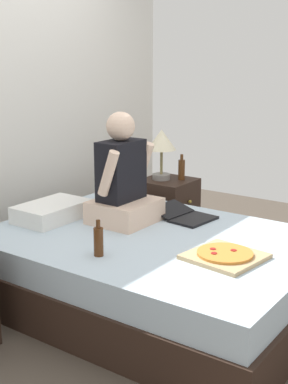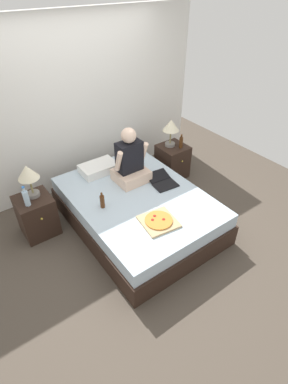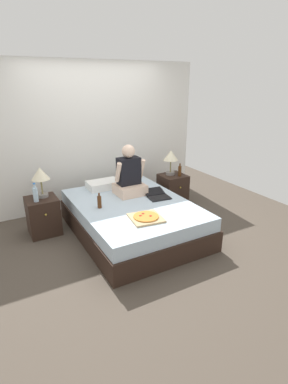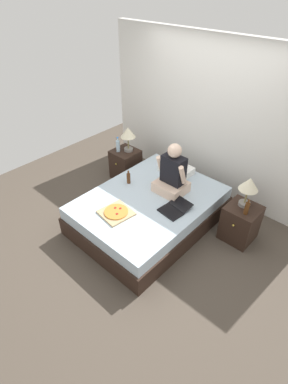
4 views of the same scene
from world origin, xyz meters
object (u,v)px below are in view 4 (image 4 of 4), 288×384
person_seated (172,175)px  laptop (174,209)px  pizza_box (116,212)px  nightstand_left (126,164)px  lamp_on_left_nightstand (128,134)px  nightstand_right (240,223)px  water_bottle (118,146)px  lamp_on_right_nightstand (249,186)px  beer_bottle (247,208)px  bed (149,210)px  beer_bottle_on_bed (129,178)px

person_seated → laptop: size_ratio=1.75×
pizza_box → nightstand_left: bearing=131.3°
lamp_on_left_nightstand → laptop: (1.57, -0.68, -0.38)m
nightstand_left → pizza_box: (1.07, -1.22, 0.23)m
nightstand_left → nightstand_right: size_ratio=1.00×
water_bottle → nightstand_right: bearing=2.1°
lamp_on_right_nightstand → person_seated: 1.07m
nightstand_left → pizza_box: nightstand_left is taller
lamp_on_right_nightstand → beer_bottle: size_ratio=1.96×
lamp_on_left_nightstand → lamp_on_right_nightstand: 2.26m
bed → beer_bottle: bearing=23.7°
bed → person_seated: bearing=69.4°
person_seated → laptop: 0.53m
laptop → beer_bottle_on_bed: size_ratio=2.02×
nightstand_left → person_seated: person_seated is taller
beer_bottle → person_seated: 1.13m
person_seated → beer_bottle_on_bed: size_ratio=3.55×
beer_bottle_on_bed → lamp_on_left_nightstand: bearing=135.1°
beer_bottle → person_seated: bearing=-170.1°
lamp_on_left_nightstand → person_seated: 1.31m
lamp_on_left_nightstand → water_bottle: 0.28m
laptop → bed: bearing=-178.3°
bed → person_seated: size_ratio=2.76×
pizza_box → nightstand_right: bearing=44.0°
nightstand_left → lamp_on_right_nightstand: lamp_on_right_nightstand is taller
water_bottle → nightstand_right: size_ratio=0.49×
lamp_on_left_nightstand → beer_bottle: bearing=-3.6°
bed → lamp_on_right_nightstand: 1.48m
lamp_on_right_nightstand → person_seated: (-1.00, -0.34, -0.11)m
lamp_on_left_nightstand → nightstand_right: (2.29, -0.05, -0.61)m
nightstand_left → lamp_on_left_nightstand: bearing=51.4°
beer_bottle → laptop: bearing=-146.2°
nightstand_left → nightstand_right: (2.33, 0.00, 0.00)m
beer_bottle → beer_bottle_on_bed: size_ratio=1.05×
nightstand_right → laptop: laptop is taller
lamp_on_left_nightstand → pizza_box: 1.68m
nightstand_right → beer_bottle_on_bed: 1.78m
nightstand_left → nightstand_right: bearing=0.0°
nightstand_left → beer_bottle: bearing=-2.4°
bed → nightstand_right: bearing=28.9°
lamp_on_left_nightstand → person_seated: size_ratio=0.58×
beer_bottle → laptop: beer_bottle is taller
laptop → water_bottle: bearing=162.3°
beer_bottle → pizza_box: size_ratio=0.51×
pizza_box → bed: bearing=80.6°
lamp_on_left_nightstand → beer_bottle_on_bed: (0.64, -0.64, -0.31)m
beer_bottle → person_seated: person_seated is taller
lamp_on_left_nightstand → nightstand_right: lamp_on_left_nightstand is taller
beer_bottle → water_bottle: bearing=179.8°
beer_bottle → lamp_on_right_nightstand: bearing=123.7°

